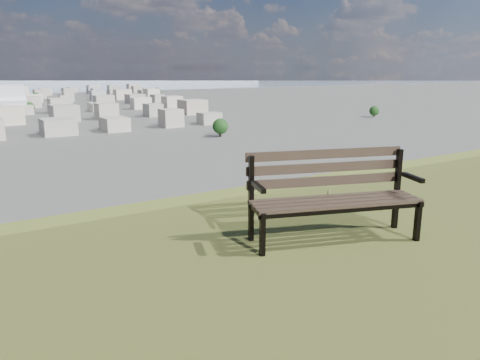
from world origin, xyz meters
TOP-DOWN VIEW (x-y plane):
  - park_bench at (1.26, 1.93)m, footprint 1.99×1.17m

SIDE VIEW (x-z plane):
  - park_bench at x=1.26m, z-range 25.06..26.06m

